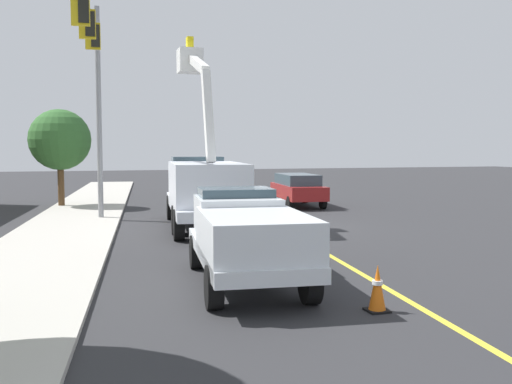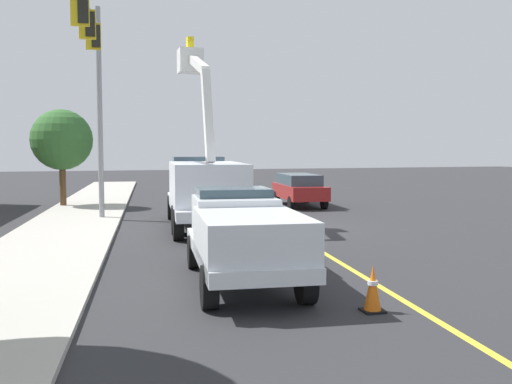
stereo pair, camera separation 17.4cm
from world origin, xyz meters
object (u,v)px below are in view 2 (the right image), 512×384
object	(u,v)px
utility_bucket_truck	(203,185)
traffic_signal_mast	(94,66)
service_pickup_truck	(243,235)
traffic_cone_trailing	(240,206)
traffic_cone_mid_front	(306,247)
traffic_cone_leading	(373,289)
passing_minivan	(299,188)
traffic_cone_mid_rear	(268,222)

from	to	relation	value
utility_bucket_truck	traffic_signal_mast	size ratio (longest dim) A/B	0.94
utility_bucket_truck	service_pickup_truck	bearing A→B (deg)	174.54
traffic_cone_trailing	traffic_cone_mid_front	bearing A→B (deg)	174.89
traffic_cone_leading	traffic_cone_mid_front	xyz separation A→B (m)	(4.83, -0.56, -0.07)
passing_minivan	traffic_cone_mid_front	world-z (taller)	passing_minivan
traffic_cone_leading	traffic_cone_mid_rear	size ratio (longest dim) A/B	1.17
traffic_signal_mast	traffic_cone_trailing	bearing A→B (deg)	-69.86
traffic_signal_mast	traffic_cone_leading	bearing A→B (deg)	-159.91
traffic_cone_mid_rear	traffic_signal_mast	world-z (taller)	traffic_signal_mast
traffic_cone_mid_rear	traffic_signal_mast	size ratio (longest dim) A/B	0.08
utility_bucket_truck	passing_minivan	bearing A→B (deg)	-44.54
passing_minivan	traffic_cone_trailing	bearing A→B (deg)	126.18
passing_minivan	traffic_cone_trailing	xyz separation A→B (m)	(-2.90, 3.97, -0.57)
traffic_cone_mid_front	traffic_cone_mid_rear	distance (m)	5.19
service_pickup_truck	traffic_signal_mast	size ratio (longest dim) A/B	0.65
traffic_cone_leading	traffic_cone_mid_rear	world-z (taller)	traffic_cone_leading
traffic_cone_mid_front	traffic_signal_mast	xyz separation A→B (m)	(8.36, 5.38, 5.78)
passing_minivan	traffic_cone_leading	size ratio (longest dim) A/B	5.59
traffic_cone_mid_front	utility_bucket_truck	bearing A→B (deg)	11.48
traffic_cone_leading	traffic_cone_trailing	size ratio (longest dim) A/B	1.09
traffic_cone_leading	traffic_cone_mid_front	bearing A→B (deg)	-6.56
service_pickup_truck	traffic_signal_mast	bearing A→B (deg)	16.29
utility_bucket_truck	passing_minivan	xyz separation A→B (m)	(6.47, -6.36, -0.65)
utility_bucket_truck	passing_minivan	distance (m)	9.10
traffic_cone_trailing	service_pickup_truck	bearing A→B (deg)	165.61
traffic_cone_leading	traffic_cone_mid_front	size ratio (longest dim) A/B	1.18
traffic_cone_leading	traffic_cone_mid_rear	bearing A→B (deg)	-6.33
service_pickup_truck	traffic_cone_mid_rear	world-z (taller)	service_pickup_truck
traffic_signal_mast	traffic_cone_mid_rear	bearing A→B (deg)	-118.33
utility_bucket_truck	traffic_cone_leading	bearing A→B (deg)	-175.75
passing_minivan	traffic_cone_leading	distance (m)	19.22
utility_bucket_truck	traffic_cone_trailing	bearing A→B (deg)	-33.92
service_pickup_truck	traffic_cone_mid_front	xyz separation A→B (m)	(2.10, -2.32, -0.75)
traffic_cone_leading	passing_minivan	bearing A→B (deg)	-16.56
traffic_cone_trailing	traffic_signal_mast	world-z (taller)	traffic_signal_mast
traffic_cone_leading	traffic_cone_trailing	distance (m)	15.59
utility_bucket_truck	service_pickup_truck	world-z (taller)	utility_bucket_truck
utility_bucket_truck	traffic_cone_mid_rear	bearing A→B (deg)	-134.39
passing_minivan	traffic_cone_trailing	world-z (taller)	passing_minivan
utility_bucket_truck	traffic_signal_mast	distance (m)	6.13
utility_bucket_truck	traffic_cone_leading	world-z (taller)	utility_bucket_truck
utility_bucket_truck	traffic_cone_mid_front	xyz separation A→B (m)	(-7.11, -1.44, -1.25)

